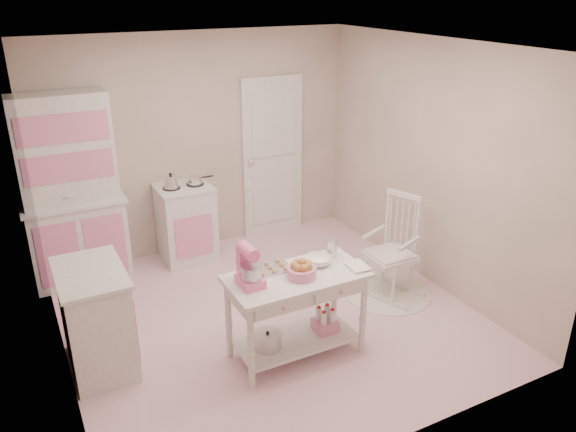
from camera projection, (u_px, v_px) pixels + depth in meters
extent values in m
plane|color=pink|center=(270.00, 316.00, 5.61)|extent=(3.80, 3.80, 0.00)
cube|color=white|center=(266.00, 46.00, 4.60)|extent=(3.80, 3.80, 0.04)
cube|color=beige|center=(199.00, 145.00, 6.66)|extent=(3.80, 0.04, 2.60)
cube|color=beige|center=(398.00, 288.00, 3.55)|extent=(3.80, 0.04, 2.60)
cube|color=beige|center=(45.00, 235.00, 4.30)|extent=(0.04, 3.80, 2.60)
cube|color=beige|center=(431.00, 165.00, 5.91)|extent=(0.04, 3.80, 2.60)
cube|color=white|center=(273.00, 157.00, 7.15)|extent=(0.82, 0.05, 2.04)
cube|color=white|center=(71.00, 192.00, 5.92)|extent=(1.06, 0.50, 2.08)
cube|color=white|center=(186.00, 223.00, 6.61)|extent=(0.62, 0.57, 0.92)
cube|color=white|center=(96.00, 319.00, 4.73)|extent=(0.54, 0.84, 0.92)
cylinder|color=white|center=(387.00, 293.00, 6.02)|extent=(0.92, 0.92, 0.01)
cube|color=white|center=(391.00, 247.00, 5.81)|extent=(0.71, 0.85, 1.10)
cube|color=white|center=(296.00, 315.00, 4.90)|extent=(1.20, 0.60, 0.80)
cube|color=pink|center=(250.00, 267.00, 4.52)|extent=(0.21, 0.29, 0.34)
cube|color=silver|center=(271.00, 269.00, 4.82)|extent=(0.34, 0.24, 0.02)
cylinder|color=pink|center=(302.00, 272.00, 4.69)|extent=(0.25, 0.25, 0.09)
imported|color=white|center=(318.00, 261.00, 4.91)|extent=(0.23, 0.23, 0.07)
cylinder|color=silver|center=(331.00, 248.00, 5.03)|extent=(0.10, 0.10, 0.17)
imported|color=white|center=(349.00, 268.00, 4.83)|extent=(0.18, 0.23, 0.02)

